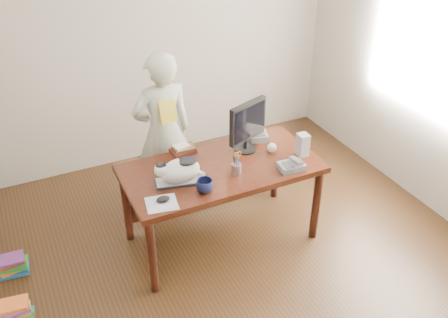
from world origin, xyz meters
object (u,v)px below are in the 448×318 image
Objects in this scene: keyboard at (181,181)px; phone at (292,165)px; monitor at (248,124)px; book_pile_a at (16,313)px; cat at (179,170)px; pen_cup at (236,168)px; mouse at (163,199)px; calculator at (258,135)px; book_pile_b at (12,265)px; book_stack at (183,149)px; desk at (217,177)px; coffee_mug at (205,186)px; speaker at (303,145)px; person at (163,132)px; baseball at (272,148)px.

keyboard is 0.90m from phone.
monitor is 2.28m from book_pile_a.
pen_cup is (0.46, -0.08, -0.06)m from cat.
calculator is at bearing 36.15° from mouse.
phone is 0.83× the size of book_pile_b.
book_pile_a is at bearing -172.41° from mouse.
keyboard is 0.44m from book_stack.
keyboard is (-0.38, -0.15, 0.16)m from desk.
monitor is at bearing 33.05° from mouse.
coffee_mug is (0.12, -0.19, 0.04)m from keyboard.
pen_cup is at bearing -174.95° from speaker.
desk is at bearing -8.97° from book_pile_b.
phone is at bearing -0.44° from cat.
cat is (-0.39, -0.15, 0.27)m from desk.
person is (-0.55, 0.59, -0.24)m from monitor.
speaker is (0.63, 0.02, 0.04)m from pen_cup.
speaker is 2.38× the size of baseball.
person reaches higher than monitor.
cat reaches higher than mouse.
cat is at bearing 124.32° from coffee_mug.
book_pile_a is at bearing -170.97° from desk.
cat reaches higher than book_stack.
cat reaches higher than coffee_mug.
monitor is 0.51m from phone.
keyboard is at bearing -173.89° from baseball.
book_pile_b is at bearing 175.19° from keyboard.
person reaches higher than book_stack.
book_pile_b is (0.03, 0.55, -0.02)m from book_pile_a.
speaker reaches higher than book_pile_b.
person is (-0.74, 1.00, -0.02)m from phone.
book_pile_b is at bearing 162.10° from mouse.
coffee_mug is (-0.32, -0.12, -0.00)m from pen_cup.
monitor reaches higher than pen_cup.
book_stack is at bearing 144.12° from phone.
desk is 7.48× the size of phone.
book_stack is (-0.51, 0.20, -0.22)m from monitor.
desk is 0.44m from keyboard.
cat is 3.59× the size of mouse.
phone is 1.10× the size of speaker.
speaker is at bearing -11.19° from book_pile_b.
phone is 0.93m from book_stack.
book_pile_b is at bearing 164.51° from pen_cup.
phone reaches higher than keyboard.
cat is 0.89m from baseball.
calculator is at bearing 118.95° from speaker.
cat is at bearing 175.87° from monitor.
phone reaches higher than baseball.
monitor is (0.69, 0.21, 0.24)m from keyboard.
book_pile_b is (-2.41, 0.48, -0.78)m from speaker.
coffee_mug is at bearing -168.59° from speaker.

